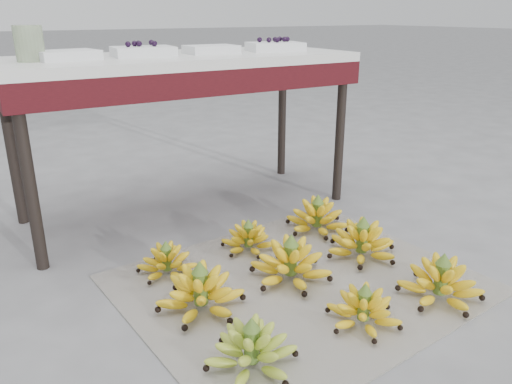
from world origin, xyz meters
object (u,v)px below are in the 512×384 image
glass_jar (29,43)px  bunch_back_right (317,218)px  bunch_front_right (441,283)px  tray_right (211,49)px  bunch_mid_left (201,293)px  bunch_mid_right (362,242)px  newspaper_mat (299,283)px  bunch_mid_center (291,264)px  vendor_table (183,74)px  tray_far_left (67,55)px  bunch_back_center (248,239)px  tray_far_right (275,46)px  bunch_front_left (252,350)px  bunch_back_left (167,262)px  tray_left (143,51)px  bunch_front_center (364,310)px

glass_jar → bunch_back_right: bearing=-27.2°
bunch_front_right → bunch_back_right: (-0.01, 0.71, -0.00)m
bunch_front_right → tray_right: bearing=111.6°
bunch_mid_left → bunch_mid_right: 0.75m
newspaper_mat → bunch_mid_center: bearing=102.6°
vendor_table → bunch_mid_right: bearing=-65.4°
tray_far_left → tray_right: (0.67, -0.00, -0.00)m
bunch_back_center → bunch_front_right: bearing=-59.4°
bunch_front_right → bunch_mid_center: (-0.38, 0.39, 0.00)m
tray_far_right → bunch_front_left: bearing=-125.6°
bunch_mid_center → tray_right: tray_right is taller
vendor_table → tray_right: bearing=-5.6°
bunch_mid_center → bunch_back_center: bunch_mid_center is taller
bunch_front_left → bunch_back_center: 0.76m
bunch_back_left → tray_left: (0.17, 0.59, 0.76)m
bunch_front_left → bunch_mid_left: 0.35m
bunch_front_left → bunch_mid_right: bunch_mid_right is taller
bunch_mid_right → tray_far_left: bearing=159.9°
bunch_front_right → glass_jar: size_ratio=2.41×
tray_right → tray_left: bearing=177.7°
bunch_front_right → newspaper_mat: bearing=146.5°
newspaper_mat → bunch_back_left: bearing=140.4°
bunch_front_left → bunch_front_right: bunch_front_right is taller
bunch_front_right → vendor_table: (-0.41, 1.27, 0.63)m
bunch_back_left → vendor_table: bearing=38.1°
bunch_mid_right → bunch_back_left: 0.81m
bunch_front_center → bunch_front_right: bunch_front_right is taller
tray_right → bunch_mid_center: bearing=-97.6°
tray_far_left → tray_far_right: tray_far_right is taller
bunch_back_left → vendor_table: (0.36, 0.59, 0.64)m
bunch_mid_left → vendor_table: 1.14m
bunch_back_center → glass_jar: bearing=141.9°
newspaper_mat → bunch_mid_center: 0.08m
bunch_front_left → bunch_back_center: bearing=80.7°
bunch_front_right → tray_far_right: 1.44m
bunch_front_right → bunch_back_right: size_ratio=1.04×
bunch_front_right → bunch_back_center: bearing=129.0°
bunch_mid_left → bunch_back_center: size_ratio=1.58×
bunch_back_left → tray_far_left: bearing=85.3°
bunch_back_center → vendor_table: (-0.02, 0.57, 0.64)m
bunch_back_left → glass_jar: bearing=97.0°
bunch_front_right → tray_far_left: bearing=136.4°
bunch_back_center → tray_far_right: 1.05m
tray_left → bunch_mid_right: bearing=-56.1°
bunch_front_center → tray_far_left: 1.55m
newspaper_mat → bunch_back_right: (0.36, 0.36, 0.06)m
bunch_mid_right → tray_right: 1.16m
tray_far_left → tray_right: same height
newspaper_mat → bunch_back_left: (-0.40, 0.33, 0.05)m
bunch_front_left → glass_jar: 1.49m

